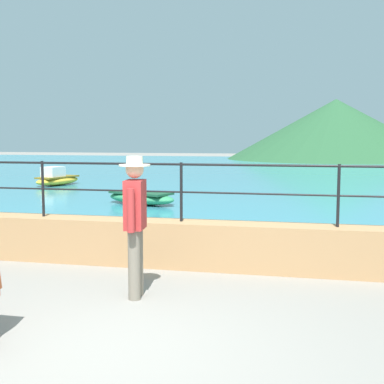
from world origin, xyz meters
name	(u,v)px	position (x,y,z in m)	size (l,w,h in m)	color
ground_plane	(101,350)	(0.00, 0.00, 0.00)	(120.00, 120.00, 0.00)	gray
promenade_wall	(181,244)	(0.00, 3.20, 0.35)	(20.00, 0.56, 0.70)	tan
railing	(181,180)	(0.00, 3.20, 1.34)	(18.44, 0.04, 0.90)	black
lake_water	(273,171)	(0.00, 25.84, 0.03)	(64.00, 44.32, 0.06)	teal
hill_secondary	(335,129)	(4.46, 43.89, 2.73)	(19.72, 19.72, 5.45)	#285633
person_walking	(135,219)	(-0.19, 1.59, 0.98)	(0.38, 0.57, 1.75)	slate
boat_1	(57,179)	(-7.97, 14.64, 0.33)	(1.41, 2.45, 0.76)	gold
boat_3	(141,197)	(-2.77, 9.69, 0.26)	(2.47, 1.72, 0.36)	#338C59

